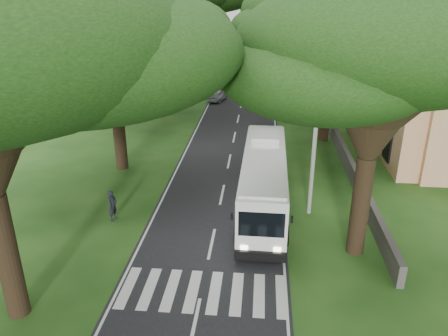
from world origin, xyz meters
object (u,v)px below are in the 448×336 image
object	(u,v)px
church	(440,84)
coach_bus	(264,179)
pole_far	(286,52)
distant_car_c	(260,65)
distant_car_b	(231,74)
pole_mid	(294,80)
pole_near	(314,148)
pedestrian	(113,205)
distant_car_a	(217,95)

from	to	relation	value
church	coach_bus	xyz separation A→B (m)	(-15.16, -15.10, -2.98)
pole_far	coach_bus	bearing A→B (deg)	-94.05
pole_far	distant_car_c	bearing A→B (deg)	110.78
church	distant_car_b	bearing A→B (deg)	128.55
pole_mid	coach_bus	bearing A→B (deg)	-98.15
church	pole_mid	world-z (taller)	church
pole_near	distant_car_c	distance (m)	50.02
church	pole_near	bearing A→B (deg)	-128.50
distant_car_c	distant_car_b	bearing A→B (deg)	74.83
pole_mid	pole_far	xyz separation A→B (m)	(0.00, 20.00, 0.00)
pole_far	coach_bus	world-z (taller)	pole_far
pole_near	pedestrian	world-z (taller)	pole_near
church	coach_bus	distance (m)	21.60
coach_bus	distant_car_b	world-z (taller)	coach_bus
coach_bus	distant_car_c	bearing A→B (deg)	91.93
distant_car_a	distant_car_b	distance (m)	13.21
distant_car_b	pedestrian	distance (m)	42.93
pole_mid	pole_far	distance (m)	20.00
coach_bus	distant_car_a	world-z (taller)	coach_bus
pole_far	church	bearing A→B (deg)	-63.18
pole_far	pole_near	bearing A→B (deg)	-90.00
pole_near	pole_far	xyz separation A→B (m)	(0.00, 40.00, 0.00)
pole_mid	distant_car_a	world-z (taller)	pole_mid
distant_car_a	distant_car_c	xyz separation A→B (m)	(4.80, 22.08, 0.04)
pole_near	coach_bus	world-z (taller)	pole_near
pole_mid	distant_car_a	xyz separation A→B (m)	(-8.50, 7.68, -3.48)
church	pole_far	size ratio (longest dim) A/B	3.00
pole_near	distant_car_c	world-z (taller)	pole_near
pole_near	pole_mid	xyz separation A→B (m)	(0.00, 20.00, 0.00)
pole_mid	pedestrian	world-z (taller)	pole_mid
pole_mid	distant_car_c	bearing A→B (deg)	97.09
pole_near	distant_car_a	xyz separation A→B (m)	(-8.50, 27.68, -3.48)
pole_mid	distant_car_b	bearing A→B (deg)	110.54
pole_near	distant_car_a	distance (m)	29.17
church	pole_near	xyz separation A→B (m)	(-12.36, -15.55, -0.73)
pole_near	coach_bus	bearing A→B (deg)	170.87
church	distant_car_b	size ratio (longest dim) A/B	5.38
church	pole_near	distance (m)	19.88
distant_car_a	distant_car_b	bearing A→B (deg)	-79.71
pole_mid	coach_bus	size ratio (longest dim) A/B	0.65
distant_car_a	church	bearing A→B (deg)	163.04
church	distant_car_b	world-z (taller)	church
pole_mid	pole_near	bearing A→B (deg)	-90.00
distant_car_c	pole_mid	bearing A→B (deg)	106.80
pole_far	distant_car_a	size ratio (longest dim) A/B	2.04
church	distant_car_a	size ratio (longest dim) A/B	6.12
coach_bus	distant_car_b	distance (m)	40.75
church	distant_car_b	distance (m)	32.65
distant_car_c	church	bearing A→B (deg)	124.86
pole_near	pole_mid	bearing A→B (deg)	90.00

